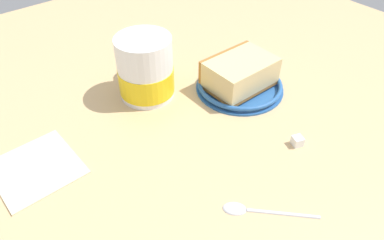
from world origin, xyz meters
The scene contains 7 objects.
ground_plane centered at (0.00, 0.00, -1.47)cm, with size 122.73×122.73×2.94cm, color tan.
small_plate centered at (-11.57, -3.09, 0.71)cm, with size 15.33×15.33×1.45cm.
cake_slice centered at (-11.57, -3.36, 3.22)cm, with size 11.51×8.33×5.03cm.
tea_mug centered at (1.75, -12.24, 4.78)cm, with size 9.35×11.88×10.74cm.
teaspoon centered at (5.65, 15.90, 0.35)cm, with size 9.09×9.48×0.80cm.
folded_napkin centered at (23.39, -7.51, 0.30)cm, with size 10.72×11.05×0.60cm, color beige.
sugar_cube centered at (-8.11, 12.25, 0.73)cm, with size 1.45×1.45×1.45cm, color white.
Camera 1 is at (28.13, 31.95, 37.80)cm, focal length 34.00 mm.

